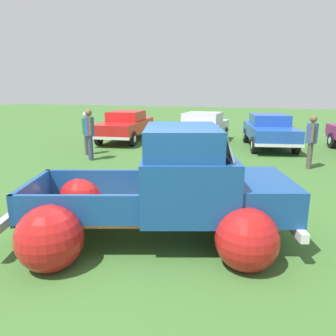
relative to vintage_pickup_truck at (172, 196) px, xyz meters
name	(u,v)px	position (x,y,z in m)	size (l,w,h in m)	color
ground_plane	(149,238)	(-0.37, -0.12, -0.76)	(80.00, 80.00, 0.00)	#3D6B2D
vintage_pickup_truck	(172,196)	(0.00, 0.00, 0.00)	(4.99, 3.79, 1.96)	black
show_car_0	(126,125)	(-5.42, 9.48, 0.03)	(2.39, 4.79, 1.43)	black
show_car_1	(202,127)	(-1.65, 9.70, 0.03)	(1.94, 4.42, 1.43)	black
show_car_2	(269,130)	(1.32, 9.67, 0.02)	(2.63, 4.49, 1.43)	black
spectator_0	(87,130)	(-5.34, 5.88, 0.18)	(0.38, 0.54, 1.65)	#4C4742
spectator_1	(311,139)	(2.67, 6.16, 0.21)	(0.35, 0.53, 1.69)	#4C4742
spectator_2	(90,131)	(-4.68, 5.03, 0.28)	(0.48, 0.48, 1.80)	navy
lane_cone_0	(283,190)	(1.83, 2.39, -0.45)	(0.36, 0.36, 0.63)	black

